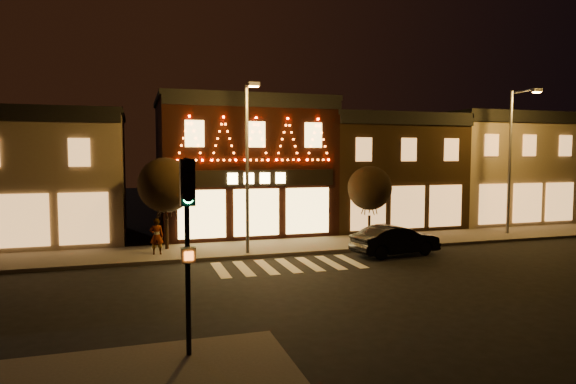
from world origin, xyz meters
name	(u,v)px	position (x,y,z in m)	size (l,w,h in m)	color
ground	(321,289)	(0.00, 0.00, 0.00)	(120.00, 120.00, 0.00)	black
sidewalk_far	(302,246)	(2.00, 8.00, 0.07)	(44.00, 4.00, 0.15)	#47423D
building_left	(10,177)	(-13.00, 13.99, 3.66)	(12.20, 8.28, 7.30)	#7D6E59
building_pulp	(241,166)	(0.00, 13.98, 4.16)	(10.20, 8.34, 8.30)	black
building_right_a	(377,171)	(9.50, 13.99, 3.76)	(9.20, 8.28, 7.50)	#362413
building_right_b	(487,168)	(18.50, 13.99, 3.91)	(9.20, 8.28, 7.80)	#7D6E59
traffic_signal_near	(188,218)	(-5.24, -5.12, 3.43)	(0.33, 0.48, 4.66)	black
streetlamp_mid	(248,156)	(-1.25, 6.36, 4.84)	(0.50, 1.82, 8.00)	#59595E
streetlamp_right	(514,150)	(15.12, 7.58, 5.15)	(0.57, 1.96, 8.52)	#59595E
tree_left	(166,185)	(-4.92, 8.79, 3.37)	(2.75, 2.75, 4.60)	black
tree_right	(370,188)	(6.11, 8.35, 3.03)	(2.46, 2.46, 4.11)	black
dark_sedan	(395,240)	(5.70, 4.69, 0.73)	(1.54, 4.42, 1.46)	black
pedestrian	(157,236)	(-5.46, 7.52, 1.02)	(0.63, 0.42, 1.74)	gray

